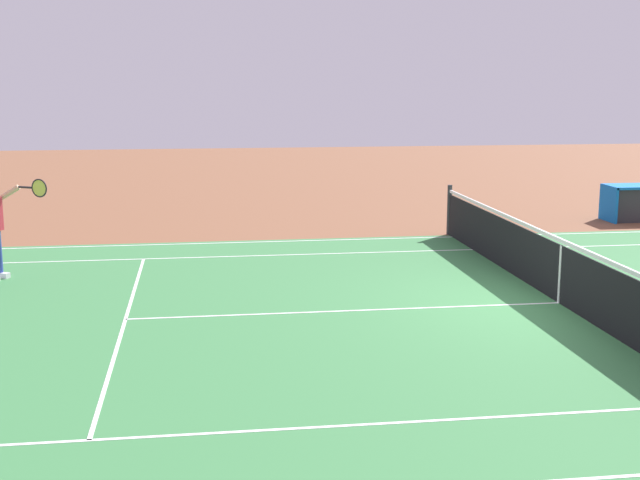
# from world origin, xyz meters

# --- Properties ---
(ground_plane) EXTENTS (60.00, 60.00, 0.00)m
(ground_plane) POSITION_xyz_m (0.00, 0.00, 0.00)
(ground_plane) COLOR brown
(court_slab) EXTENTS (24.20, 11.40, 0.00)m
(court_slab) POSITION_xyz_m (0.00, 0.00, 0.00)
(court_slab) COLOR #387A42
(court_slab) RESTS_ON ground_plane
(court_line_markings) EXTENTS (23.85, 11.05, 0.01)m
(court_line_markings) POSITION_xyz_m (0.00, 0.00, 0.00)
(court_line_markings) COLOR white
(court_line_markings) RESTS_ON ground_plane
(tennis_net) EXTENTS (0.10, 11.70, 1.08)m
(tennis_net) POSITION_xyz_m (0.00, 0.00, 0.49)
(tennis_net) COLOR #2D2D33
(tennis_net) RESTS_ON ground_plane
(equipment_cart_tarped) EXTENTS (1.25, 0.84, 0.85)m
(equipment_cart_tarped) POSITION_xyz_m (-4.81, -6.98, 0.44)
(equipment_cart_tarped) COLOR #2D2D33
(equipment_cart_tarped) RESTS_ON ground_plane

